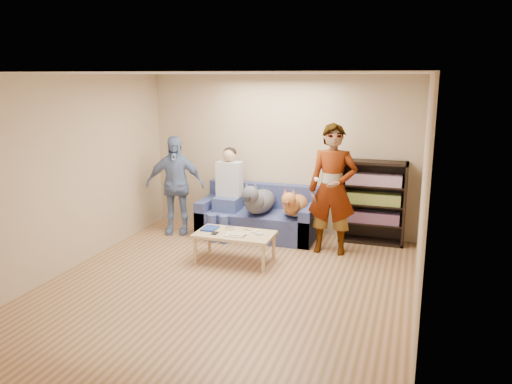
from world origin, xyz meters
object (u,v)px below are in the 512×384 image
(person_seated, at_px, (227,189))
(dog_gray, at_px, (259,201))
(camera_silver, at_px, (230,228))
(coffee_table, at_px, (235,236))
(notebook_blue, at_px, (210,228))
(person_standing_left, at_px, (175,185))
(bookshelf, at_px, (373,200))
(dog_tan, at_px, (295,205))
(person_standing_right, at_px, (332,189))
(sofa, at_px, (259,219))

(person_seated, relative_size, dog_gray, 1.17)
(camera_silver, distance_m, coffee_table, 0.18)
(notebook_blue, xyz_separation_m, coffee_table, (0.40, -0.05, -0.06))
(person_standing_left, bearing_deg, dog_gray, -13.30)
(dog_gray, distance_m, bookshelf, 1.79)
(bookshelf, bearing_deg, coffee_table, -139.97)
(dog_tan, bearing_deg, dog_gray, -175.01)
(coffee_table, bearing_deg, camera_silver, 135.00)
(person_seated, xyz_separation_m, dog_tan, (1.13, -0.02, -0.16))
(dog_gray, height_order, dog_tan, dog_gray)
(person_seated, relative_size, coffee_table, 1.34)
(camera_silver, distance_m, person_seated, 1.13)
(person_standing_right, distance_m, coffee_table, 1.58)
(person_standing_right, xyz_separation_m, person_seated, (-1.76, 0.30, -0.19))
(camera_silver, bearing_deg, bookshelf, 35.83)
(camera_silver, bearing_deg, dog_gray, 81.74)
(dog_gray, distance_m, dog_tan, 0.58)
(person_seated, bearing_deg, dog_tan, -0.93)
(person_standing_left, xyz_separation_m, dog_tan, (2.00, 0.14, -0.21))
(bookshelf, bearing_deg, sofa, -172.60)
(camera_silver, height_order, person_seated, person_seated)
(sofa, relative_size, dog_tan, 1.67)
(notebook_blue, relative_size, sofa, 0.14)
(bookshelf, bearing_deg, person_seated, -171.07)
(dog_tan, relative_size, coffee_table, 1.04)
(bookshelf, bearing_deg, dog_gray, -166.14)
(notebook_blue, bearing_deg, dog_gray, 67.37)
(dog_gray, relative_size, bookshelf, 0.96)
(person_standing_right, xyz_separation_m, camera_silver, (-1.34, -0.69, -0.51))
(person_standing_left, height_order, notebook_blue, person_standing_left)
(person_standing_right, relative_size, notebook_blue, 7.38)
(person_standing_left, distance_m, bookshelf, 3.21)
(camera_silver, height_order, dog_gray, dog_gray)
(camera_silver, relative_size, dog_gray, 0.09)
(person_standing_left, xyz_separation_m, camera_silver, (1.29, -0.83, -0.37))
(dog_gray, height_order, coffee_table, dog_gray)
(bookshelf, bearing_deg, person_standing_left, -170.62)
(sofa, bearing_deg, person_seated, -165.63)
(person_standing_right, relative_size, sofa, 1.01)
(camera_silver, height_order, bookshelf, bookshelf)
(person_seated, bearing_deg, coffee_table, -64.02)
(dog_tan, bearing_deg, person_standing_left, -175.91)
(person_standing_right, xyz_separation_m, notebook_blue, (-1.62, -0.76, -0.53))
(notebook_blue, relative_size, dog_gray, 0.21)
(notebook_blue, bearing_deg, sofa, 73.47)
(person_standing_right, xyz_separation_m, dog_gray, (-1.21, 0.24, -0.32))
(person_standing_left, height_order, camera_silver, person_standing_left)
(person_standing_right, relative_size, dog_tan, 1.68)
(notebook_blue, bearing_deg, person_standing_left, 138.19)
(dog_tan, bearing_deg, sofa, 167.18)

